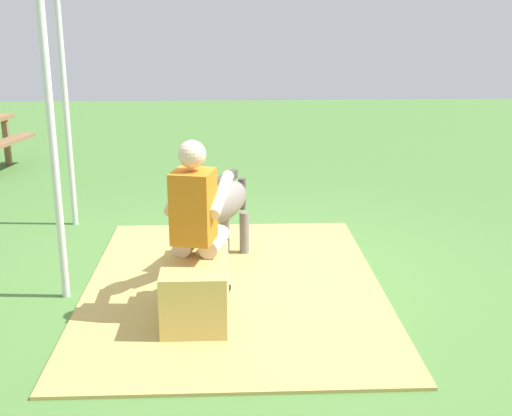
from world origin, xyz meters
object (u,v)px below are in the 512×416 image
tent_pole_left (54,153)px  tent_pole_right (67,116)px  person_seated (198,218)px  pony_standing (218,205)px  hay_bale (195,291)px

tent_pole_left → tent_pole_right: size_ratio=1.00×
person_seated → pony_standing: 0.93m
tent_pole_right → person_seated: bearing=-147.0°
pony_standing → tent_pole_right: bearing=50.1°
tent_pole_right → tent_pole_left: bearing=-169.7°
pony_standing → tent_pole_left: 1.48m
person_seated → tent_pole_right: size_ratio=0.57×
pony_standing → hay_bale: bearing=171.8°
tent_pole_left → hay_bale: bearing=-114.1°
hay_bale → pony_standing: bearing=-8.2°
person_seated → tent_pole_left: (0.32, 1.09, 0.43)m
hay_bale → pony_standing: (1.07, -0.15, 0.35)m
tent_pole_right → pony_standing: bearing=-129.9°
person_seated → pony_standing: bearing=-8.0°
tent_pole_left → person_seated: bearing=-106.1°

